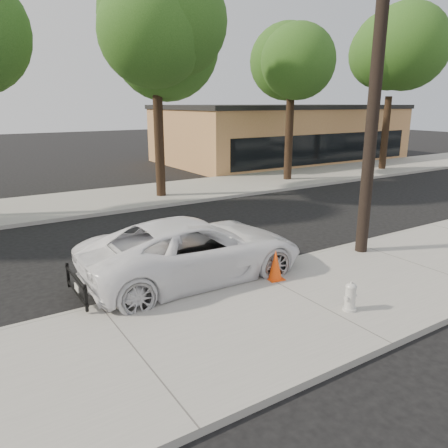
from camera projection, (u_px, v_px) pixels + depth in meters
The scene contains 12 objects.
ground at pixel (209, 252), 13.23m from camera, with size 120.00×120.00×0.00m, color black.
near_sidewalk at pixel (307, 302), 9.71m from camera, with size 90.00×4.40×0.15m, color gray.
far_sidewalk at pixel (115, 199), 20.11m from camera, with size 90.00×5.00×0.15m, color gray.
curb_near at pixel (250, 271), 11.50m from camera, with size 90.00×0.12×0.16m, color #9E9B93.
building_main at pixel (281, 134), 33.97m from camera, with size 18.00×10.00×4.00m, color #AA6E46.
utility_pole at pixel (375, 89), 11.64m from camera, with size 1.40×0.34×9.00m.
tree_c at pixel (161, 41), 18.72m from camera, with size 4.96×4.80×9.55m.
tree_d at pixel (296, 64), 23.26m from camera, with size 4.50×4.35×8.75m.
tree_e at pixel (396, 64), 27.15m from camera, with size 4.80×4.65×9.25m.
police_cruiser at pixel (195, 250), 10.97m from camera, with size 2.62×5.69×1.58m, color white.
fire_hydrant at pixel (350, 297), 9.10m from camera, with size 0.32×0.29×0.61m.
traffic_cone at pixel (275, 265), 10.69m from camera, with size 0.44×0.44×0.76m.
Camera 1 is at (-6.35, -10.80, 4.36)m, focal length 35.00 mm.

